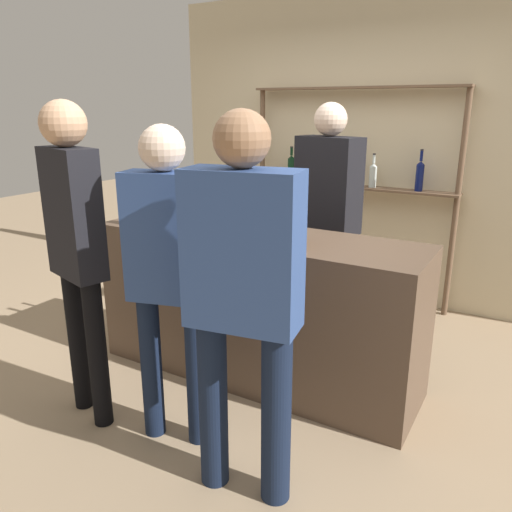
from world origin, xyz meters
TOP-DOWN VIEW (x-y plane):
  - ground_plane at (0.00, 0.00)m, footprint 16.00×16.00m
  - bar_counter at (0.00, 0.00)m, footprint 2.20×0.63m
  - back_wall at (0.00, 1.92)m, footprint 3.80×0.12m
  - back_shelf at (-0.00, 1.74)m, footprint 1.93×0.18m
  - counter_bottle_0 at (-0.79, -0.05)m, footprint 0.09×0.09m
  - counter_bottle_1 at (-0.47, -0.04)m, footprint 0.08×0.08m
  - counter_bottle_2 at (-0.88, -0.21)m, footprint 0.08×0.08m
  - counter_bottle_3 at (-0.22, -0.14)m, footprint 0.08×0.08m
  - counter_bottle_4 at (-0.81, 0.10)m, footprint 0.07×0.07m
  - counter_bottle_5 at (-0.51, -0.14)m, footprint 0.07×0.07m
  - ice_bucket at (0.29, -0.12)m, footprint 0.22×0.22m
  - server_behind_counter at (0.17, 0.77)m, footprint 0.53×0.34m
  - customer_right at (0.51, -0.98)m, footprint 0.53×0.30m
  - customer_left at (-0.61, -0.92)m, footprint 0.42×0.27m
  - customer_center at (-0.04, -0.83)m, footprint 0.45×0.29m

SIDE VIEW (x-z plane):
  - ground_plane at x=0.00m, z-range 0.00..0.00m
  - bar_counter at x=0.00m, z-range 0.00..1.01m
  - customer_center at x=-0.04m, z-range 0.16..1.88m
  - customer_right at x=0.51m, z-range 0.15..1.94m
  - server_behind_counter at x=0.17m, z-range 0.16..1.98m
  - ice_bucket at x=0.29m, z-range 1.01..1.22m
  - customer_left at x=-0.61m, z-range 0.20..2.03m
  - counter_bottle_2 at x=-0.88m, z-range 0.97..1.28m
  - counter_bottle_4 at x=-0.81m, z-range 0.96..1.30m
  - counter_bottle_3 at x=-0.22m, z-range 0.97..1.31m
  - counter_bottle_0 at x=-0.79m, z-range 0.97..1.32m
  - counter_bottle_1 at x=-0.47m, z-range 0.96..1.33m
  - counter_bottle_5 at x=-0.51m, z-range 0.97..1.32m
  - back_shelf at x=0.00m, z-range 0.30..2.26m
  - back_wall at x=0.00m, z-range 0.00..2.80m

